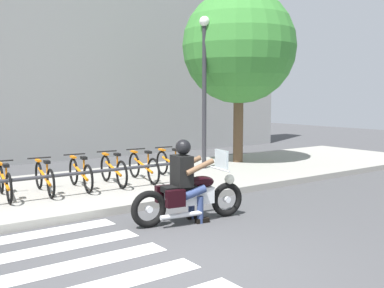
# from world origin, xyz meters

# --- Properties ---
(ground_plane) EXTENTS (48.00, 48.00, 0.00)m
(ground_plane) POSITION_xyz_m (0.00, 0.00, 0.00)
(ground_plane) COLOR #424244
(sidewalk) EXTENTS (24.00, 4.40, 0.15)m
(sidewalk) POSITION_xyz_m (0.00, 4.93, 0.07)
(sidewalk) COLOR gray
(sidewalk) RESTS_ON ground
(crosswalk_stripe_3) EXTENTS (2.80, 0.40, 0.01)m
(crosswalk_stripe_3) POSITION_xyz_m (-1.13, 0.80, 0.00)
(crosswalk_stripe_3) COLOR white
(crosswalk_stripe_3) RESTS_ON ground
(crosswalk_stripe_4) EXTENTS (2.80, 0.40, 0.01)m
(crosswalk_stripe_4) POSITION_xyz_m (-1.13, 1.60, 0.00)
(crosswalk_stripe_4) COLOR white
(crosswalk_stripe_4) RESTS_ON ground
(crosswalk_stripe_5) EXTENTS (2.80, 0.40, 0.01)m
(crosswalk_stripe_5) POSITION_xyz_m (-1.13, 2.40, 0.00)
(crosswalk_stripe_5) COLOR white
(crosswalk_stripe_5) RESTS_ON ground
(motorcycle) EXTENTS (2.12, 0.75, 1.21)m
(motorcycle) POSITION_xyz_m (1.39, 1.59, 0.45)
(motorcycle) COLOR black
(motorcycle) RESTS_ON ground
(rider) EXTENTS (0.68, 0.60, 1.43)m
(rider) POSITION_xyz_m (1.31, 1.60, 0.82)
(rider) COLOR black
(rider) RESTS_ON ground
(bicycle_2) EXTENTS (0.48, 1.67, 0.72)m
(bicycle_2) POSITION_xyz_m (-0.91, 4.63, 0.48)
(bicycle_2) COLOR black
(bicycle_2) RESTS_ON sidewalk
(bicycle_3) EXTENTS (0.48, 1.68, 0.72)m
(bicycle_3) POSITION_xyz_m (-0.13, 4.63, 0.48)
(bicycle_3) COLOR black
(bicycle_3) RESTS_ON sidewalk
(bicycle_4) EXTENTS (0.48, 1.67, 0.74)m
(bicycle_4) POSITION_xyz_m (0.65, 4.63, 0.49)
(bicycle_4) COLOR black
(bicycle_4) RESTS_ON sidewalk
(bicycle_5) EXTENTS (0.48, 1.64, 0.75)m
(bicycle_5) POSITION_xyz_m (1.42, 4.63, 0.49)
(bicycle_5) COLOR black
(bicycle_5) RESTS_ON sidewalk
(bicycle_6) EXTENTS (0.48, 1.71, 0.75)m
(bicycle_6) POSITION_xyz_m (2.20, 4.63, 0.49)
(bicycle_6) COLOR black
(bicycle_6) RESTS_ON sidewalk
(bicycle_7) EXTENTS (0.48, 1.59, 0.75)m
(bicycle_7) POSITION_xyz_m (2.98, 4.63, 0.49)
(bicycle_7) COLOR black
(bicycle_7) RESTS_ON sidewalk
(bike_rack) EXTENTS (6.05, 0.07, 0.49)m
(bike_rack) POSITION_xyz_m (0.26, 4.07, 0.58)
(bike_rack) COLOR #333338
(bike_rack) RESTS_ON sidewalk
(street_lamp) EXTENTS (0.28, 0.28, 4.31)m
(street_lamp) POSITION_xyz_m (4.55, 5.33, 2.61)
(street_lamp) COLOR #2D2D33
(street_lamp) RESTS_ON ground
(tree_near_rack) EXTENTS (3.41, 3.41, 5.34)m
(tree_near_rack) POSITION_xyz_m (6.16, 5.73, 3.62)
(tree_near_rack) COLOR brown
(tree_near_rack) RESTS_ON ground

